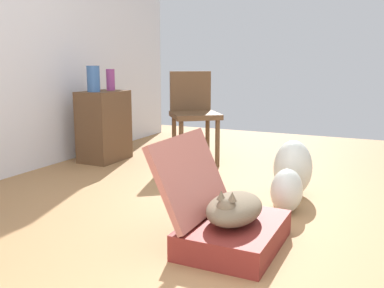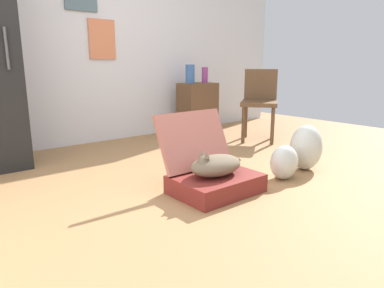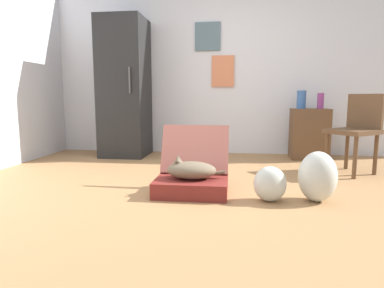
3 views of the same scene
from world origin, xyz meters
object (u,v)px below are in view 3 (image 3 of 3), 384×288
object	(u,v)px
chair	(356,129)
side_table	(309,134)
plastic_bag_clear	(318,177)
cat	(191,170)
suitcase_base	(191,186)
refrigerator	(125,88)
vase_short	(321,101)
plastic_bag_white	(270,184)
vase_tall	(301,100)

from	to	relation	value
chair	side_table	bearing A→B (deg)	162.55
plastic_bag_clear	side_table	xyz separation A→B (m)	(0.36, 1.99, 0.14)
cat	chair	size ratio (longest dim) A/B	0.58
plastic_bag_clear	chair	bearing A→B (deg)	59.32
suitcase_base	refrigerator	size ratio (longest dim) A/B	0.32
refrigerator	vase_short	bearing A→B (deg)	0.90
suitcase_base	plastic_bag_white	size ratio (longest dim) A/B	2.18
plastic_bag_white	vase_short	xyz separation A→B (m)	(0.87, 2.03, 0.66)
plastic_bag_white	vase_short	bearing A→B (deg)	66.76
refrigerator	cat	bearing A→B (deg)	-56.83
vase_tall	vase_short	distance (m)	0.25
cat	plastic_bag_clear	size ratio (longest dim) A/B	1.24
suitcase_base	vase_tall	size ratio (longest dim) A/B	2.57
plastic_bag_clear	refrigerator	world-z (taller)	refrigerator
plastic_bag_clear	vase_short	xyz separation A→B (m)	(0.48, 1.98, 0.60)
vase_tall	plastic_bag_white	bearing A→B (deg)	-106.84
side_table	plastic_bag_clear	bearing A→B (deg)	-100.23
plastic_bag_white	side_table	world-z (taller)	side_table
suitcase_base	side_table	distance (m)	2.39
plastic_bag_white	vase_tall	bearing A→B (deg)	73.16
vase_short	chair	size ratio (longest dim) A/B	0.24
plastic_bag_clear	refrigerator	bearing A→B (deg)	139.61
refrigerator	side_table	distance (m)	2.71
side_table	plastic_bag_white	bearing A→B (deg)	-110.11
suitcase_base	chair	size ratio (longest dim) A/B	0.71
side_table	chair	world-z (taller)	chair
plastic_bag_white	vase_tall	size ratio (longest dim) A/B	1.18
refrigerator	chair	bearing A→B (deg)	-15.13
cat	side_table	distance (m)	2.39
refrigerator	side_table	world-z (taller)	refrigerator
plastic_bag_clear	chair	distance (m)	1.36
vase_short	chair	xyz separation A→B (m)	(0.19, -0.84, -0.30)
suitcase_base	plastic_bag_clear	xyz separation A→B (m)	(1.06, -0.08, 0.14)
vase_short	chair	distance (m)	0.92
plastic_bag_white	plastic_bag_clear	size ratio (longest dim) A/B	0.70
cat	plastic_bag_white	world-z (taller)	cat
cat	chair	world-z (taller)	chair
plastic_bag_white	vase_short	distance (m)	2.31
chair	suitcase_base	bearing A→B (deg)	-96.49
refrigerator	plastic_bag_clear	bearing A→B (deg)	-40.39
cat	vase_short	distance (m)	2.52
refrigerator	suitcase_base	bearing A→B (deg)	-56.69
suitcase_base	plastic_bag_clear	world-z (taller)	plastic_bag_clear
suitcase_base	plastic_bag_clear	bearing A→B (deg)	-4.31
suitcase_base	cat	distance (m)	0.15
plastic_bag_white	plastic_bag_clear	world-z (taller)	plastic_bag_clear
plastic_bag_white	plastic_bag_clear	distance (m)	0.39
cat	plastic_bag_white	bearing A→B (deg)	-10.66
side_table	vase_short	distance (m)	0.48
suitcase_base	chair	distance (m)	2.08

